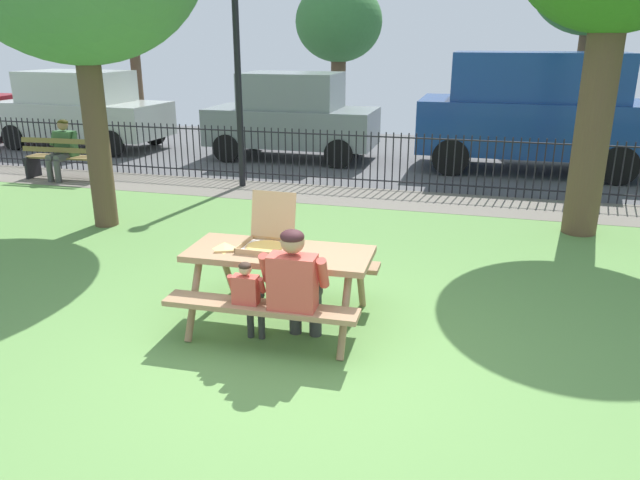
{
  "coord_description": "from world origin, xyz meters",
  "views": [
    {
      "loc": [
        1.46,
        -4.52,
        2.74
      ],
      "look_at": [
        -0.09,
        1.18,
        0.75
      ],
      "focal_mm": 33.83,
      "sensor_mm": 36.0,
      "label": 1
    }
  ],
  "objects_px": {
    "lamp_post_walkway": "(237,51)",
    "far_tree_midleft": "(339,24)",
    "adult_at_table": "(296,284)",
    "child_at_table": "(249,295)",
    "picnic_table_foreground": "(280,267)",
    "parked_car_center": "(292,115)",
    "parked_car_right": "(535,109)",
    "parked_car_left": "(81,109)",
    "park_bench_left": "(64,159)",
    "pizza_box_open": "(268,237)",
    "pizza_slice_on_table": "(224,248)",
    "person_on_park_bench": "(63,147)",
    "far_tree_left": "(131,19)"
  },
  "relations": [
    {
      "from": "parked_car_center",
      "to": "far_tree_left",
      "type": "height_order",
      "value": "far_tree_left"
    },
    {
      "from": "adult_at_table",
      "to": "park_bench_left",
      "type": "distance_m",
      "value": 8.63
    },
    {
      "from": "adult_at_table",
      "to": "child_at_table",
      "type": "distance_m",
      "value": 0.46
    },
    {
      "from": "park_bench_left",
      "to": "far_tree_left",
      "type": "distance_m",
      "value": 9.35
    },
    {
      "from": "child_at_table",
      "to": "lamp_post_walkway",
      "type": "relative_size",
      "value": 0.21
    },
    {
      "from": "parked_car_left",
      "to": "lamp_post_walkway",
      "type": "bearing_deg",
      "value": -27.71
    },
    {
      "from": "pizza_box_open",
      "to": "park_bench_left",
      "type": "relative_size",
      "value": 0.33
    },
    {
      "from": "pizza_box_open",
      "to": "child_at_table",
      "type": "relative_size",
      "value": 0.62
    },
    {
      "from": "adult_at_table",
      "to": "parked_car_right",
      "type": "height_order",
      "value": "parked_car_right"
    },
    {
      "from": "lamp_post_walkway",
      "to": "parked_car_center",
      "type": "bearing_deg",
      "value": 88.28
    },
    {
      "from": "lamp_post_walkway",
      "to": "far_tree_midleft",
      "type": "distance_m",
      "value": 7.92
    },
    {
      "from": "picnic_table_foreground",
      "to": "parked_car_right",
      "type": "relative_size",
      "value": 0.39
    },
    {
      "from": "parked_car_right",
      "to": "person_on_park_bench",
      "type": "bearing_deg",
      "value": -160.08
    },
    {
      "from": "parked_car_center",
      "to": "parked_car_left",
      "type": "bearing_deg",
      "value": 179.98
    },
    {
      "from": "pizza_slice_on_table",
      "to": "adult_at_table",
      "type": "bearing_deg",
      "value": -25.2
    },
    {
      "from": "pizza_box_open",
      "to": "parked_car_center",
      "type": "xyz_separation_m",
      "value": [
        -2.38,
        8.26,
        0.14
      ]
    },
    {
      "from": "adult_at_table",
      "to": "far_tree_left",
      "type": "bearing_deg",
      "value": 125.61
    },
    {
      "from": "parked_car_left",
      "to": "parked_car_center",
      "type": "distance_m",
      "value": 5.7
    },
    {
      "from": "picnic_table_foreground",
      "to": "parked_car_right",
      "type": "xyz_separation_m",
      "value": [
        2.82,
        8.36,
        0.71
      ]
    },
    {
      "from": "pizza_box_open",
      "to": "pizza_slice_on_table",
      "type": "distance_m",
      "value": 0.44
    },
    {
      "from": "parked_car_left",
      "to": "pizza_slice_on_table",
      "type": "bearing_deg",
      "value": -47.7
    },
    {
      "from": "picnic_table_foreground",
      "to": "parked_car_center",
      "type": "height_order",
      "value": "parked_car_center"
    },
    {
      "from": "person_on_park_bench",
      "to": "parked_car_right",
      "type": "relative_size",
      "value": 0.25
    },
    {
      "from": "picnic_table_foreground",
      "to": "far_tree_left",
      "type": "height_order",
      "value": "far_tree_left"
    },
    {
      "from": "pizza_box_open",
      "to": "far_tree_midleft",
      "type": "xyz_separation_m",
      "value": [
        -2.47,
        13.21,
        2.26
      ]
    },
    {
      "from": "adult_at_table",
      "to": "child_at_table",
      "type": "relative_size",
      "value": 1.39
    },
    {
      "from": "parked_car_right",
      "to": "far_tree_midleft",
      "type": "distance_m",
      "value": 7.57
    },
    {
      "from": "child_at_table",
      "to": "parked_car_right",
      "type": "bearing_deg",
      "value": 71.74
    },
    {
      "from": "parked_car_center",
      "to": "parked_car_right",
      "type": "distance_m",
      "value": 5.35
    },
    {
      "from": "pizza_box_open",
      "to": "parked_car_right",
      "type": "relative_size",
      "value": 0.11
    },
    {
      "from": "picnic_table_foreground",
      "to": "adult_at_table",
      "type": "height_order",
      "value": "adult_at_table"
    },
    {
      "from": "adult_at_table",
      "to": "park_bench_left",
      "type": "xyz_separation_m",
      "value": [
        -6.63,
        5.53,
        -0.24
      ]
    },
    {
      "from": "parked_car_center",
      "to": "far_tree_left",
      "type": "xyz_separation_m",
      "value": [
        -7.04,
        4.95,
        2.3
      ]
    },
    {
      "from": "child_at_table",
      "to": "park_bench_left",
      "type": "bearing_deg",
      "value": 138.05
    },
    {
      "from": "parked_car_right",
      "to": "pizza_slice_on_table",
      "type": "bearing_deg",
      "value": -111.67
    },
    {
      "from": "pizza_slice_on_table",
      "to": "far_tree_midleft",
      "type": "bearing_deg",
      "value": 98.81
    },
    {
      "from": "pizza_slice_on_table",
      "to": "person_on_park_bench",
      "type": "distance_m",
      "value": 7.73
    },
    {
      "from": "park_bench_left",
      "to": "far_tree_midleft",
      "type": "xyz_separation_m",
      "value": [
        3.69,
        8.28,
        2.71
      ]
    },
    {
      "from": "pizza_slice_on_table",
      "to": "park_bench_left",
      "type": "distance_m",
      "value": 7.72
    },
    {
      "from": "pizza_slice_on_table",
      "to": "person_on_park_bench",
      "type": "relative_size",
      "value": 0.27
    },
    {
      "from": "parked_car_left",
      "to": "far_tree_midleft",
      "type": "bearing_deg",
      "value": 41.39
    },
    {
      "from": "parked_car_left",
      "to": "far_tree_left",
      "type": "relative_size",
      "value": 1.01
    },
    {
      "from": "child_at_table",
      "to": "park_bench_left",
      "type": "relative_size",
      "value": 0.53
    },
    {
      "from": "parked_car_right",
      "to": "lamp_post_walkway",
      "type": "bearing_deg",
      "value": -151.54
    },
    {
      "from": "park_bench_left",
      "to": "parked_car_left",
      "type": "xyz_separation_m",
      "value": [
        -1.92,
        3.33,
        0.59
      ]
    },
    {
      "from": "person_on_park_bench",
      "to": "parked_car_center",
      "type": "relative_size",
      "value": 0.3
    },
    {
      "from": "pizza_box_open",
      "to": "parked_car_right",
      "type": "distance_m",
      "value": 8.79
    },
    {
      "from": "parked_car_center",
      "to": "far_tree_left",
      "type": "relative_size",
      "value": 0.88
    },
    {
      "from": "parked_car_center",
      "to": "parked_car_right",
      "type": "relative_size",
      "value": 0.83
    },
    {
      "from": "park_bench_left",
      "to": "parked_car_center",
      "type": "relative_size",
      "value": 0.41
    }
  ]
}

